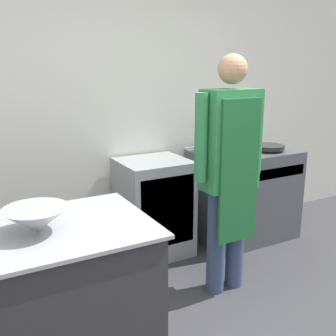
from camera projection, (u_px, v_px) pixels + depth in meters
wall_back at (108, 108)px, 3.55m from camera, size 8.00×0.05×2.70m
prep_counter at (20, 319)px, 2.00m from camera, size 1.39×0.75×0.92m
stove at (243, 194)px, 4.00m from camera, size 0.99×0.69×0.92m
fridge_unit at (154, 207)px, 3.63m from camera, size 0.61×0.56×0.90m
person_cook at (230, 164)px, 2.88m from camera, size 0.59×0.24×1.80m
mixing_bowl at (36, 220)px, 1.90m from camera, size 0.32×0.32×0.13m
stock_pot at (220, 135)px, 3.85m from camera, size 0.25×0.25×0.27m
saute_pan at (269, 147)px, 3.87m from camera, size 0.31×0.31×0.04m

